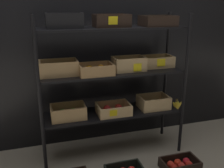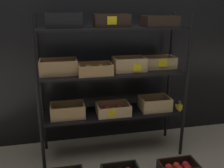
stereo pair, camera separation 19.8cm
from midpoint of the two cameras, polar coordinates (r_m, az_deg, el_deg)
The scene contains 4 objects.
ground_plane at distance 2.84m, azimuth 2.06°, elevation -14.88°, with size 10.00×10.00×0.00m, color gray.
storefront_wall at distance 2.80m, azimuth 0.35°, elevation 13.65°, with size 3.80×0.12×2.67m, color black.
display_rack at distance 2.48m, azimuth 2.21°, elevation 2.81°, with size 1.53×0.43×1.45m.
crate_ground_center_apple_red at distance 2.62m, azimuth 16.94°, elevation -17.79°, with size 0.36×0.22×0.10m.
Camera 2 is at (-0.49, -2.35, 1.53)m, focal length 40.57 mm.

